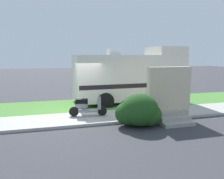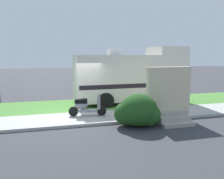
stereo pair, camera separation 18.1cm
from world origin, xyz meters
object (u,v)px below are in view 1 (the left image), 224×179
bicycle (138,105)px  bottle_green (180,111)px  motorhome_rv (131,76)px  scooter (87,106)px  pickup_truck_near (118,80)px

bicycle → bottle_green: size_ratio=7.27×
motorhome_rv → scooter: bearing=-138.8°
bicycle → pickup_truck_near: 7.22m
pickup_truck_near → bicycle: bearing=-98.8°
bicycle → bottle_green: 2.08m
scooter → bicycle: size_ratio=1.02×
scooter → bicycle: bearing=-3.4°
pickup_truck_near → bottle_green: bearing=-83.3°
scooter → pickup_truck_near: (3.58, 6.97, 0.38)m
scooter → pickup_truck_near: size_ratio=0.32×
scooter → bottle_green: 4.53m
bicycle → pickup_truck_near: bearing=81.2°
motorhome_rv → bottle_green: size_ratio=28.83×
motorhome_rv → scooter: size_ratio=3.87×
bicycle → bottle_green: (2.00, -0.51, -0.28)m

